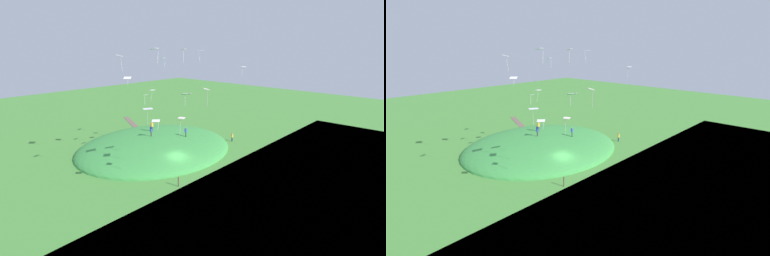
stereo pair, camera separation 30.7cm
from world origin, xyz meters
TOP-DOWN VIEW (x-y plane):
  - ground_plane at (0.00, 0.00)m, footprint 160.00×160.00m
  - grass_hill at (8.28, -2.73)m, footprint 23.60×26.48m
  - dirt_path at (22.76, -9.01)m, footprint 14.53×6.93m
  - person_near_shore at (8.62, -2.32)m, footprint 0.51×0.51m
  - person_with_child at (4.72, -6.56)m, footprint 0.57×0.57m
  - person_on_hilltop at (0.67, -14.34)m, footprint 0.54×0.54m
  - person_walking_path at (11.08, -4.56)m, footprint 0.63×0.63m
  - kite_0 at (4.87, 1.69)m, footprint 0.67×0.90m
  - kite_1 at (-8.17, 3.72)m, footprint 1.16×1.06m
  - kite_2 at (3.50, 6.31)m, footprint 1.44×1.29m
  - kite_3 at (-7.12, -4.80)m, footprint 0.58×0.76m
  - kite_4 at (6.48, 3.25)m, footprint 1.22×1.17m
  - kite_5 at (-6.41, 5.66)m, footprint 0.88×0.76m
  - kite_6 at (-5.49, 8.43)m, footprint 0.98×0.97m
  - kite_7 at (0.28, 4.83)m, footprint 1.29×1.43m
  - kite_8 at (-0.23, -4.52)m, footprint 0.92×0.85m
  - kite_9 at (-1.15, -0.14)m, footprint 0.80×0.95m
  - kite_10 at (-4.01, 2.33)m, footprint 1.23×1.38m
  - kite_11 at (6.39, -1.02)m, footprint 0.73×0.91m
  - kite_12 at (6.42, -3.27)m, footprint 1.13×1.27m
  - kite_13 at (-5.12, 8.02)m, footprint 0.86×1.01m
  - mooring_post at (-4.57, 4.43)m, footprint 0.14×0.14m

SIDE VIEW (x-z plane):
  - ground_plane at x=0.00m, z-range 0.00..0.00m
  - grass_hill at x=8.28m, z-range -2.05..2.05m
  - dirt_path at x=22.76m, z-range 0.00..0.04m
  - mooring_post at x=-4.57m, z-range 0.00..1.28m
  - person_on_hilltop at x=0.67m, z-range 0.20..1.78m
  - person_with_child at x=4.72m, z-range 2.06..3.67m
  - person_walking_path at x=11.08m, z-range 2.18..3.91m
  - person_near_shore at x=8.62m, z-range 2.29..4.14m
  - kite_7 at x=0.28m, z-range 8.02..10.11m
  - kite_5 at x=-6.41m, z-range 8.10..10.06m
  - kite_6 at x=-5.49m, z-range 8.70..9.85m
  - kite_0 at x=4.87m, z-range 9.10..10.57m
  - kite_11 at x=6.39m, z-range 9.13..10.99m
  - kite_10 at x=-4.01m, z-range 10.39..11.90m
  - kite_1 at x=-8.17m, z-range 11.21..13.29m
  - kite_4 at x=6.48m, z-range 11.71..12.95m
  - kite_3 at x=-7.12m, z-range 13.41..14.68m
  - kite_12 at x=6.42m, z-range 13.96..15.40m
  - kite_2 at x=3.50m, z-range 14.49..16.47m
  - kite_8 at x=-0.23m, z-range 15.00..16.80m
  - kite_9 at x=-1.15m, z-range 15.25..16.98m
  - kite_13 at x=-5.12m, z-range 15.65..17.13m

